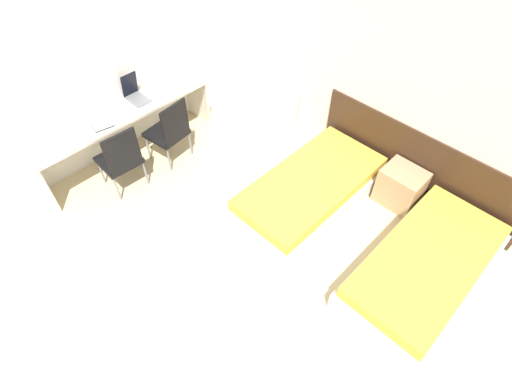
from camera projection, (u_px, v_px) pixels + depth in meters
The scene contains 13 objects.
ground_plane at pixel (98, 350), 3.73m from camera, with size 20.00×20.00×0.00m, color beige.
wall_back at pixel (363, 65), 4.56m from camera, with size 5.60×0.05×2.70m.
wall_left at pixel (106, 53), 4.73m from camera, with size 0.05×4.82×2.70m.
headboard_panel at pixel (415, 165), 4.75m from camera, with size 2.59×0.03×0.90m.
bed_near_window at pixel (310, 190), 4.82m from camera, with size 0.97×1.94×0.40m.
bed_near_door at pixel (424, 267), 4.10m from camera, with size 0.97×1.94×0.40m.
nightstand at pixel (400, 187), 4.79m from camera, with size 0.48×0.40×0.49m.
radiator at pixel (271, 102), 5.92m from camera, with size 0.89×0.12×0.51m.
desk at pixel (123, 121), 5.08m from camera, with size 0.53×2.43×0.75m.
chair_near_laptop at pixel (170, 130), 5.11m from camera, with size 0.51×0.51×0.93m.
chair_near_notebook at pixel (120, 158), 4.76m from camera, with size 0.48×0.48×0.93m.
laptop at pixel (135, 94), 5.10m from camera, with size 0.32×0.22×0.33m.
open_notebook at pixel (101, 123), 4.80m from camera, with size 0.33×0.28×0.02m.
Camera 1 is at (2.03, 0.04, 3.76)m, focal length 28.00 mm.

